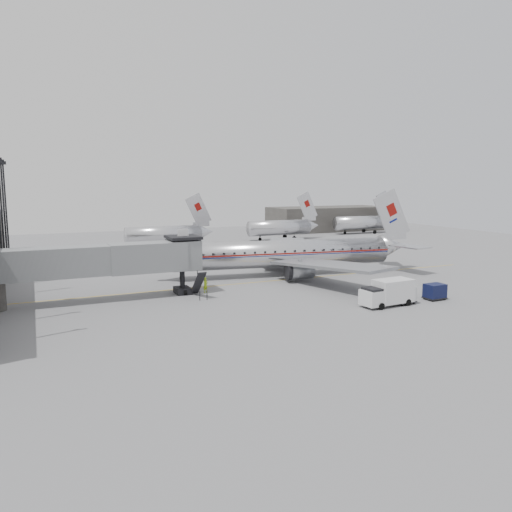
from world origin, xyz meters
The scene contains 12 objects.
ground centered at (0.00, 0.00, 0.00)m, with size 160.00×160.00×0.00m, color slate.
hangar centered at (45.00, 60.00, 3.00)m, with size 30.00×12.00×6.00m, color #373532.
apron_line centered at (3.00, 6.00, 0.01)m, with size 0.15×60.00×0.01m, color gold.
jet_bridge centered at (-16.66, 3.67, 4.18)m, with size 21.00×6.20×7.10m.
distant_aircraft_near centered at (-1.79, 42.00, 2.73)m, with size 16.39×3.20×10.26m.
distant_aircraft_mid centered at (24.21, 46.00, 2.73)m, with size 16.39×3.20×10.26m.
distant_aircraft_far centered at (48.21, 50.00, 2.73)m, with size 16.39×3.20×10.26m.
airliner centered at (6.71, 8.89, 2.86)m, with size 35.86×33.00×11.39m.
service_van centered at (7.79, -10.09, 1.36)m, with size 5.64×2.49×2.59m.
baggage_cart_navy centered at (14.01, -10.00, 0.88)m, with size 2.18×1.69×1.66m.
baggage_cart_white centered at (9.90, -10.00, 0.92)m, with size 2.36×1.90×1.72m.
ramp_worker centered at (-6.83, 3.00, 0.87)m, with size 0.63×0.42×1.74m, color #91BC16.
Camera 1 is at (-23.90, -48.91, 12.14)m, focal length 35.00 mm.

